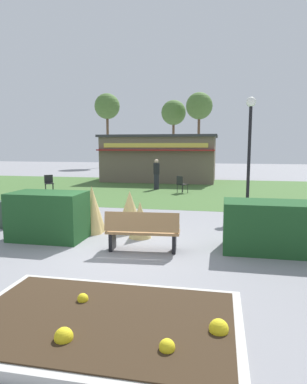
# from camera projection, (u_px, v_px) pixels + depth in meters

# --- Properties ---
(ground_plane) EXTENTS (80.00, 80.00, 0.00)m
(ground_plane) POSITION_uv_depth(u_px,v_px,m) (116.00, 250.00, 7.97)
(ground_plane) COLOR gray
(lawn_patch) EXTENTS (36.00, 12.00, 0.01)m
(lawn_patch) POSITION_uv_depth(u_px,v_px,m) (177.00, 190.00, 18.84)
(lawn_patch) COLOR #446B33
(lawn_patch) RESTS_ON ground_plane
(flower_bed) EXTENTS (3.71, 2.44, 0.31)m
(flower_bed) POSITION_uv_depth(u_px,v_px,m) (103.00, 323.00, 4.53)
(flower_bed) COLOR beige
(flower_bed) RESTS_ON ground_plane
(park_bench) EXTENTS (1.74, 0.66, 0.95)m
(park_bench) POSITION_uv_depth(u_px,v_px,m) (143.00, 231.00, 7.80)
(park_bench) COLOR #9E7547
(park_bench) RESTS_ON ground_plane
(hedge_left) EXTENTS (1.90, 1.10, 1.24)m
(hedge_left) POSITION_uv_depth(u_px,v_px,m) (48.00, 216.00, 8.80)
(hedge_left) COLOR #1E4C23
(hedge_left) RESTS_ON ground_plane
(hedge_right) EXTENTS (2.49, 1.10, 1.16)m
(hedge_right) POSITION_uv_depth(u_px,v_px,m) (279.00, 227.00, 7.73)
(hedge_right) COLOR #1E4C23
(hedge_right) RESTS_ON ground_plane
(ornamental_grass_behind_left) EXTENTS (0.60, 0.60, 0.97)m
(ornamental_grass_behind_left) POSITION_uv_depth(u_px,v_px,m) (140.00, 220.00, 8.98)
(ornamental_grass_behind_left) COLOR tan
(ornamental_grass_behind_left) RESTS_ON ground_plane
(ornamental_grass_behind_right) EXTENTS (0.77, 0.77, 1.30)m
(ornamental_grass_behind_right) POSITION_uv_depth(u_px,v_px,m) (92.00, 209.00, 9.63)
(ornamental_grass_behind_right) COLOR tan
(ornamental_grass_behind_right) RESTS_ON ground_plane
(ornamental_grass_behind_center) EXTENTS (0.79, 0.79, 1.17)m
(ornamental_grass_behind_center) POSITION_uv_depth(u_px,v_px,m) (130.00, 211.00, 9.62)
(ornamental_grass_behind_center) COLOR tan
(ornamental_grass_behind_center) RESTS_ON ground_plane
(ornamental_grass_behind_far) EXTENTS (0.50, 0.50, 1.18)m
(ornamental_grass_behind_far) POSITION_uv_depth(u_px,v_px,m) (93.00, 213.00, 9.38)
(ornamental_grass_behind_far) COLOR tan
(ornamental_grass_behind_far) RESTS_ON ground_plane
(lamppost_mid) EXTENTS (0.36, 0.36, 4.20)m
(lamppost_mid) POSITION_uv_depth(u_px,v_px,m) (250.00, 140.00, 12.55)
(lamppost_mid) COLOR black
(lamppost_mid) RESTS_ON ground_plane
(trash_bin) EXTENTS (0.52, 0.52, 0.80)m
(trash_bin) POSITION_uv_depth(u_px,v_px,m) (7.00, 214.00, 10.13)
(trash_bin) COLOR #2D4233
(trash_bin) RESTS_ON ground_plane
(food_kiosk) EXTENTS (7.81, 4.88, 3.15)m
(food_kiosk) POSITION_uv_depth(u_px,v_px,m) (161.00, 158.00, 23.78)
(food_kiosk) COLOR #6B5B4C
(food_kiosk) RESTS_ON ground_plane
(cafe_chair_west) EXTENTS (0.61, 0.61, 0.89)m
(cafe_chair_west) POSITION_uv_depth(u_px,v_px,m) (49.00, 182.00, 17.96)
(cafe_chair_west) COLOR black
(cafe_chair_west) RESTS_ON ground_plane
(cafe_chair_east) EXTENTS (0.62, 0.62, 0.89)m
(cafe_chair_east) POSITION_uv_depth(u_px,v_px,m) (181.00, 183.00, 17.36)
(cafe_chair_east) COLOR black
(cafe_chair_east) RESTS_ON ground_plane
(person_strolling) EXTENTS (0.34, 0.34, 1.69)m
(person_strolling) POSITION_uv_depth(u_px,v_px,m) (156.00, 174.00, 18.88)
(person_strolling) COLOR #23232D
(person_strolling) RESTS_ON ground_plane
(parked_car_west_slot) EXTENTS (4.32, 2.28, 1.20)m
(parked_car_west_slot) POSITION_uv_depth(u_px,v_px,m) (150.00, 164.00, 32.60)
(parked_car_west_slot) COLOR #B7BABF
(parked_car_west_slot) RESTS_ON ground_plane
(tree_left_bg) EXTENTS (2.80, 2.80, 7.56)m
(tree_left_bg) POSITION_uv_depth(u_px,v_px,m) (174.00, 113.00, 38.57)
(tree_left_bg) COLOR brown
(tree_left_bg) RESTS_ON ground_plane
(tree_right_bg) EXTENTS (2.80, 2.80, 8.17)m
(tree_right_bg) POSITION_uv_depth(u_px,v_px,m) (107.00, 107.00, 37.64)
(tree_right_bg) COLOR brown
(tree_right_bg) RESTS_ON ground_plane
(tree_center_bg) EXTENTS (2.80, 2.80, 7.98)m
(tree_center_bg) POSITION_uv_depth(u_px,v_px,m) (199.00, 107.00, 35.62)
(tree_center_bg) COLOR brown
(tree_center_bg) RESTS_ON ground_plane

